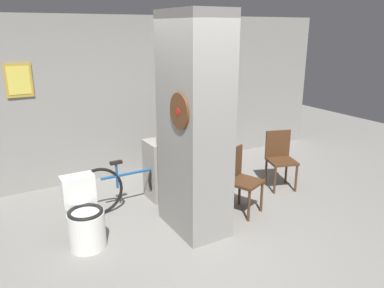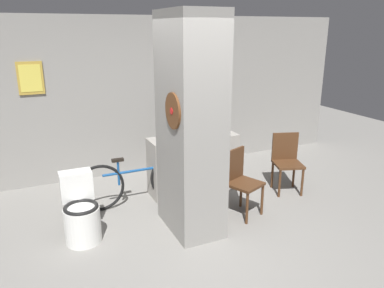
# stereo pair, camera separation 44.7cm
# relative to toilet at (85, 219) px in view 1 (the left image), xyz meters

# --- Properties ---
(ground_plane) EXTENTS (14.00, 14.00, 0.00)m
(ground_plane) POSITION_rel_toilet_xyz_m (1.28, -0.71, -0.33)
(ground_plane) COLOR gray
(wall_back) EXTENTS (8.00, 0.09, 2.60)m
(wall_back) POSITION_rel_toilet_xyz_m (1.28, 1.92, 0.98)
(wall_back) COLOR gray
(wall_back) RESTS_ON ground_plane
(pillar_center) EXTENTS (0.59, 0.90, 2.60)m
(pillar_center) POSITION_rel_toilet_xyz_m (1.29, -0.26, 0.97)
(pillar_center) COLOR gray
(pillar_center) RESTS_ON ground_plane
(counter_shelf) EXTENTS (1.34, 0.44, 0.87)m
(counter_shelf) POSITION_rel_toilet_xyz_m (1.78, 0.71, 0.11)
(counter_shelf) COLOR gray
(counter_shelf) RESTS_ON ground_plane
(toilet) EXTENTS (0.41, 0.57, 0.78)m
(toilet) POSITION_rel_toilet_xyz_m (0.00, 0.00, 0.00)
(toilet) COLOR white
(toilet) RESTS_ON ground_plane
(chair_near_pillar) EXTENTS (0.52, 0.52, 0.89)m
(chair_near_pillar) POSITION_rel_toilet_xyz_m (2.03, -0.21, 0.17)
(chair_near_pillar) COLOR #4C2D19
(chair_near_pillar) RESTS_ON ground_plane
(chair_by_doorway) EXTENTS (0.50, 0.50, 0.89)m
(chair_by_doorway) POSITION_rel_toilet_xyz_m (3.07, 0.15, 0.17)
(chair_by_doorway) COLOR #4C2D19
(chair_by_doorway) RESTS_ON ground_plane
(bicycle) EXTENTS (1.71, 0.42, 0.72)m
(bicycle) POSITION_rel_toilet_xyz_m (0.87, 0.63, 0.02)
(bicycle) COLOR black
(bicycle) RESTS_ON ground_plane
(bottle_tall) EXTENTS (0.08, 0.08, 0.26)m
(bottle_tall) POSITION_rel_toilet_xyz_m (1.62, 0.65, 0.63)
(bottle_tall) COLOR silver
(bottle_tall) RESTS_ON counter_shelf
(bottle_short) EXTENTS (0.06, 0.06, 0.18)m
(bottle_short) POSITION_rel_toilet_xyz_m (1.73, 0.69, 0.61)
(bottle_short) COLOR olive
(bottle_short) RESTS_ON counter_shelf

